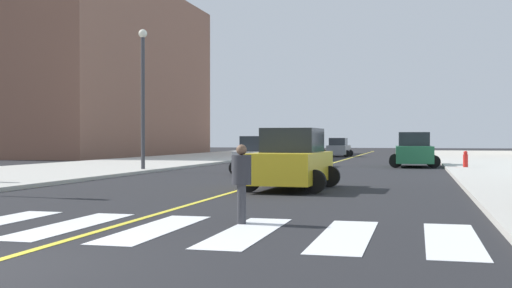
{
  "coord_description": "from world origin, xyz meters",
  "views": [
    {
      "loc": [
        5.73,
        -7.34,
        1.72
      ],
      "look_at": [
        -2.56,
        25.55,
        1.42
      ],
      "focal_mm": 45.14,
      "sensor_mm": 36.0,
      "label": 1
    }
  ],
  "objects_px": {
    "car_white_fourth": "(291,151)",
    "fire_hydrant": "(466,159)",
    "car_red_nearest": "(311,146)",
    "car_silver_second": "(262,156)",
    "car_yellow_sixth": "(291,161)",
    "pedestrian_crossing": "(242,180)",
    "car_gray_fifth": "(339,148)",
    "car_green_third": "(414,151)",
    "street_lamp": "(143,86)"
  },
  "relations": [
    {
      "from": "car_green_third",
      "to": "car_yellow_sixth",
      "type": "height_order",
      "value": "car_green_third"
    },
    {
      "from": "fire_hydrant",
      "to": "street_lamp",
      "type": "height_order",
      "value": "street_lamp"
    },
    {
      "from": "car_green_third",
      "to": "car_white_fourth",
      "type": "distance_m",
      "value": 7.41
    },
    {
      "from": "car_white_fourth",
      "to": "street_lamp",
      "type": "relative_size",
      "value": 0.61
    },
    {
      "from": "car_white_fourth",
      "to": "car_yellow_sixth",
      "type": "xyz_separation_m",
      "value": [
        3.45,
        -17.6,
        0.05
      ]
    },
    {
      "from": "car_silver_second",
      "to": "car_yellow_sixth",
      "type": "xyz_separation_m",
      "value": [
        3.13,
        -8.73,
        0.11
      ]
    },
    {
      "from": "car_gray_fifth",
      "to": "pedestrian_crossing",
      "type": "xyz_separation_m",
      "value": [
        3.79,
        -48.05,
        0.06
      ]
    },
    {
      "from": "car_green_third",
      "to": "pedestrian_crossing",
      "type": "distance_m",
      "value": 27.6
    },
    {
      "from": "car_red_nearest",
      "to": "car_silver_second",
      "type": "height_order",
      "value": "car_red_nearest"
    },
    {
      "from": "car_green_third",
      "to": "car_white_fourth",
      "type": "xyz_separation_m",
      "value": [
        -7.35,
        -0.97,
        -0.07
      ]
    },
    {
      "from": "car_red_nearest",
      "to": "car_silver_second",
      "type": "bearing_deg",
      "value": -86.92
    },
    {
      "from": "fire_hydrant",
      "to": "car_yellow_sixth",
      "type": "bearing_deg",
      "value": -113.25
    },
    {
      "from": "fire_hydrant",
      "to": "street_lamp",
      "type": "distance_m",
      "value": 17.81
    },
    {
      "from": "car_red_nearest",
      "to": "car_yellow_sixth",
      "type": "bearing_deg",
      "value": -84.07
    },
    {
      "from": "car_red_nearest",
      "to": "pedestrian_crossing",
      "type": "distance_m",
      "value": 54.45
    },
    {
      "from": "pedestrian_crossing",
      "to": "car_silver_second",
      "type": "bearing_deg",
      "value": -2.45
    },
    {
      "from": "car_white_fourth",
      "to": "fire_hydrant",
      "type": "xyz_separation_m",
      "value": [
        10.12,
        -2.07,
        -0.33
      ]
    },
    {
      "from": "car_green_third",
      "to": "car_yellow_sixth",
      "type": "bearing_deg",
      "value": 75.95
    },
    {
      "from": "car_silver_second",
      "to": "car_gray_fifth",
      "type": "distance_m",
      "value": 30.46
    },
    {
      "from": "car_green_third",
      "to": "pedestrian_crossing",
      "type": "height_order",
      "value": "car_green_third"
    },
    {
      "from": "car_silver_second",
      "to": "car_green_third",
      "type": "distance_m",
      "value": 12.09
    },
    {
      "from": "car_red_nearest",
      "to": "car_silver_second",
      "type": "xyz_separation_m",
      "value": [
        3.55,
        -36.36,
        -0.05
      ]
    },
    {
      "from": "car_silver_second",
      "to": "car_yellow_sixth",
      "type": "relative_size",
      "value": 0.88
    },
    {
      "from": "car_green_third",
      "to": "street_lamp",
      "type": "xyz_separation_m",
      "value": [
        -13.47,
        -9.29,
        3.42
      ]
    },
    {
      "from": "pedestrian_crossing",
      "to": "fire_hydrant",
      "type": "relative_size",
      "value": 1.8
    },
    {
      "from": "car_red_nearest",
      "to": "car_yellow_sixth",
      "type": "relative_size",
      "value": 0.94
    },
    {
      "from": "car_gray_fifth",
      "to": "car_yellow_sixth",
      "type": "bearing_deg",
      "value": -84.22
    },
    {
      "from": "car_gray_fifth",
      "to": "pedestrian_crossing",
      "type": "relative_size",
      "value": 2.49
    },
    {
      "from": "car_yellow_sixth",
      "to": "pedestrian_crossing",
      "type": "relative_size",
      "value": 2.93
    },
    {
      "from": "car_silver_second",
      "to": "car_yellow_sixth",
      "type": "bearing_deg",
      "value": -68.93
    },
    {
      "from": "car_silver_second",
      "to": "pedestrian_crossing",
      "type": "xyz_separation_m",
      "value": [
        3.83,
        -17.58,
        0.03
      ]
    },
    {
      "from": "car_green_third",
      "to": "car_gray_fifth",
      "type": "distance_m",
      "value": 21.79
    },
    {
      "from": "car_yellow_sixth",
      "to": "street_lamp",
      "type": "xyz_separation_m",
      "value": [
        -9.57,
        9.27,
        3.43
      ]
    },
    {
      "from": "car_red_nearest",
      "to": "fire_hydrant",
      "type": "relative_size",
      "value": 4.94
    },
    {
      "from": "car_red_nearest",
      "to": "car_white_fourth",
      "type": "xyz_separation_m",
      "value": [
        3.24,
        -27.5,
        0.01
      ]
    },
    {
      "from": "car_silver_second",
      "to": "car_red_nearest",
      "type": "bearing_deg",
      "value": 96.92
    },
    {
      "from": "car_green_third",
      "to": "car_white_fourth",
      "type": "relative_size",
      "value": 1.09
    },
    {
      "from": "fire_hydrant",
      "to": "car_silver_second",
      "type": "bearing_deg",
      "value": -145.29
    },
    {
      "from": "car_yellow_sixth",
      "to": "car_red_nearest",
      "type": "bearing_deg",
      "value": -79.76
    },
    {
      "from": "car_silver_second",
      "to": "car_gray_fifth",
      "type": "xyz_separation_m",
      "value": [
        0.03,
        30.46,
        -0.03
      ]
    },
    {
      "from": "car_green_third",
      "to": "car_white_fourth",
      "type": "height_order",
      "value": "car_green_third"
    },
    {
      "from": "car_yellow_sixth",
      "to": "pedestrian_crossing",
      "type": "xyz_separation_m",
      "value": [
        0.69,
        -8.85,
        -0.08
      ]
    },
    {
      "from": "street_lamp",
      "to": "car_white_fourth",
      "type": "bearing_deg",
      "value": 53.67
    },
    {
      "from": "car_red_nearest",
      "to": "fire_hydrant",
      "type": "bearing_deg",
      "value": -68.2
    },
    {
      "from": "car_silver_second",
      "to": "street_lamp",
      "type": "height_order",
      "value": "street_lamp"
    },
    {
      "from": "car_red_nearest",
      "to": "pedestrian_crossing",
      "type": "height_order",
      "value": "car_red_nearest"
    },
    {
      "from": "car_green_third",
      "to": "fire_hydrant",
      "type": "height_order",
      "value": "car_green_third"
    },
    {
      "from": "car_red_nearest",
      "to": "fire_hydrant",
      "type": "distance_m",
      "value": 32.45
    },
    {
      "from": "car_red_nearest",
      "to": "car_white_fourth",
      "type": "relative_size",
      "value": 1.01
    },
    {
      "from": "car_white_fourth",
      "to": "car_gray_fifth",
      "type": "relative_size",
      "value": 1.1
    }
  ]
}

